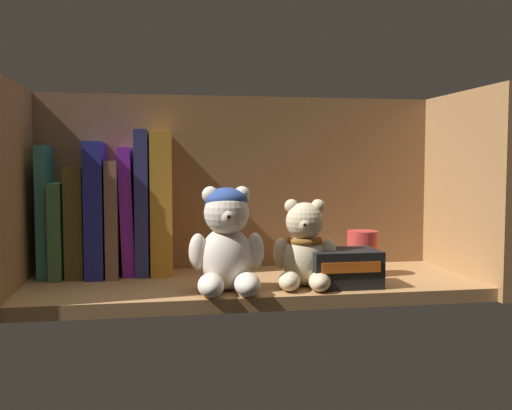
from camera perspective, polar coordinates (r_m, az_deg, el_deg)
name	(u,v)px	position (r cm, az deg, el deg)	size (l,w,h in cm)	color
shelf_board	(252,286)	(94.92, -0.40, -7.80)	(69.69, 24.95, 2.00)	#9E7042
shelf_back_panel	(240,188)	(105.92, -1.57, 1.68)	(72.09, 1.20, 32.22)	brown
shelf_side_panel_left	(12,193)	(93.98, -22.38, 1.08)	(1.60, 27.35, 32.22)	#9E7042
shelf_side_panel_right	(462,189)	(104.94, 19.17, 1.43)	(1.60, 27.35, 32.22)	#9E7042
book_0	(47,211)	(103.51, -19.44, -0.55)	(1.61, 11.59, 21.23)	#367E75
book_1	(60,229)	(103.45, -18.25, -2.18)	(2.01, 14.12, 15.27)	#3F703E
book_2	(77,221)	(102.96, -16.76, -1.47)	(2.86, 12.19, 17.81)	brown
book_3	(97,208)	(102.46, -15.02, -0.32)	(2.91, 14.65, 21.85)	navy
book_4	(114,217)	(102.37, -13.50, -1.14)	(1.93, 14.31, 18.86)	#87624D
book_5	(127,211)	(102.16, -12.23, -0.52)	(2.03, 10.55, 21.02)	purple
book_6	(142,202)	(101.99, -10.90, 0.29)	(2.17, 11.70, 23.86)	navy
book_7	(161,203)	(101.99, -9.14, 0.20)	(3.53, 11.86, 23.48)	orange
teddy_bear_larger	(227,242)	(85.70, -2.82, -3.53)	(11.03, 11.18, 15.15)	beige
teddy_bear_smaller	(305,250)	(89.19, 4.68, -4.28)	(10.00, 10.26, 13.09)	beige
pillar_candle	(362,253)	(99.62, 10.18, -4.56)	(5.02, 5.02, 7.37)	#C63833
small_product_box	(343,268)	(90.74, 8.36, -5.98)	(10.43, 7.59, 5.49)	black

